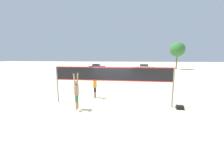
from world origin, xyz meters
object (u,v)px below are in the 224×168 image
at_px(parked_car_near, 97,67).
at_px(gear_bag, 180,107).
at_px(player_spiker, 76,91).
at_px(player_blocker, 95,84).
at_px(volleyball_net, 112,76).
at_px(parked_car_mid, 145,67).
at_px(tree_left_cluster, 177,50).
at_px(volleyball, 80,110).

bearing_deg(parked_car_near, gear_bag, -70.66).
xyz_separation_m(player_spiker, player_blocker, (0.41, 2.71, -0.09)).
bearing_deg(player_spiker, volleyball_net, -55.91).
distance_m(player_blocker, gear_bag, 6.08).
bearing_deg(parked_car_mid, player_spiker, -96.73).
bearing_deg(gear_bag, tree_left_cluster, 75.87).
distance_m(gear_bag, parked_car_near, 31.03).
distance_m(player_spiker, volleyball, 1.15).
distance_m(volleyball, parked_car_near, 30.47).
bearing_deg(volleyball, volleyball_net, 46.10).
distance_m(player_spiker, parked_car_near, 30.03).
bearing_deg(parked_car_mid, volleyball, -96.05).
xyz_separation_m(volleyball_net, player_spiker, (-1.94, -1.31, -0.72)).
height_order(volleyball_net, parked_car_near, volleyball_net).
bearing_deg(parked_car_mid, gear_bag, -85.33).
xyz_separation_m(player_blocker, volleyball, (-0.10, -3.10, -0.94)).
bearing_deg(player_blocker, volleyball_net, 47.58).
bearing_deg(tree_left_cluster, player_blocker, -114.31).
distance_m(volleyball_net, parked_car_mid, 29.45).
relative_size(volleyball, tree_left_cluster, 0.03).
bearing_deg(volleyball, player_spiker, 128.20).
height_order(player_spiker, tree_left_cluster, tree_left_cluster).
bearing_deg(player_blocker, volleyball, -1.89).
relative_size(player_spiker, gear_bag, 5.22).
relative_size(parked_car_near, parked_car_mid, 0.94).
bearing_deg(volleyball, parked_car_mid, 79.53).
bearing_deg(player_spiker, volleyball, -141.80).
bearing_deg(tree_left_cluster, player_spiker, -113.14).
height_order(player_blocker, tree_left_cluster, tree_left_cluster).
relative_size(player_blocker, parked_car_near, 0.48).
relative_size(volleyball_net, gear_bag, 18.62).
height_order(volleyball_net, player_blocker, volleyball_net).
height_order(parked_car_near, parked_car_mid, parked_car_near).
distance_m(gear_bag, tree_left_cluster, 34.13).
bearing_deg(tree_left_cluster, volleyball_net, -111.05).
bearing_deg(parked_car_near, player_blocker, -80.17).
bearing_deg(player_blocker, gear_bag, 72.32).
distance_m(parked_car_near, tree_left_cluster, 21.38).
xyz_separation_m(player_spiker, gear_bag, (6.13, 0.88, -1.03)).
height_order(player_spiker, parked_car_mid, player_spiker).
bearing_deg(parked_car_near, parked_car_mid, 1.09).
bearing_deg(volleyball, player_blocker, 88.11).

